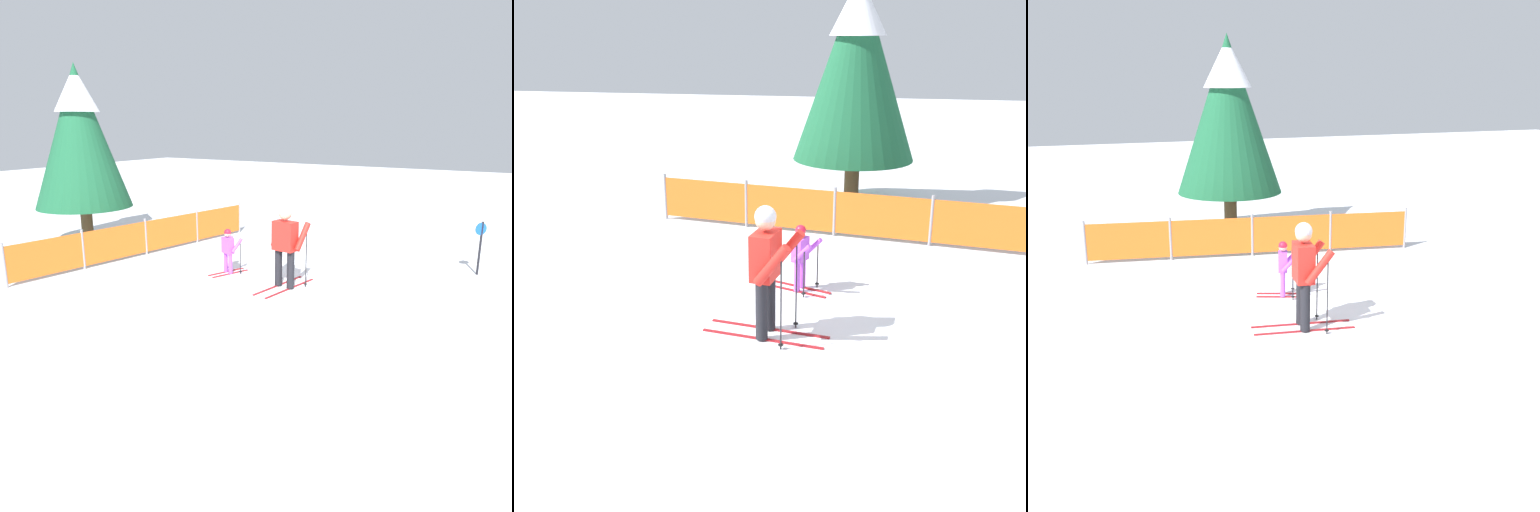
% 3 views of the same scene
% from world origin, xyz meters
% --- Properties ---
extents(ground_plane, '(60.00, 60.00, 0.00)m').
position_xyz_m(ground_plane, '(0.00, 0.00, 0.00)').
color(ground_plane, white).
extents(skier_adult, '(1.68, 0.78, 1.74)m').
position_xyz_m(skier_adult, '(-0.05, -0.10, 1.03)').
color(skier_adult, maroon).
rests_on(skier_adult, ground_plane).
extents(skier_child, '(0.99, 0.58, 1.03)m').
position_xyz_m(skier_child, '(0.16, 1.48, 0.60)').
color(skier_child, maroon).
rests_on(skier_child, ground_plane).
extents(safety_fence, '(7.17, 1.12, 0.95)m').
position_xyz_m(safety_fence, '(0.40, 4.26, 0.48)').
color(safety_fence, gray).
rests_on(safety_fence, ground_plane).
extents(conifer_far, '(2.63, 2.63, 4.89)m').
position_xyz_m(conifer_far, '(0.54, 6.68, 3.02)').
color(conifer_far, '#4C3823').
rests_on(conifer_far, ground_plane).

